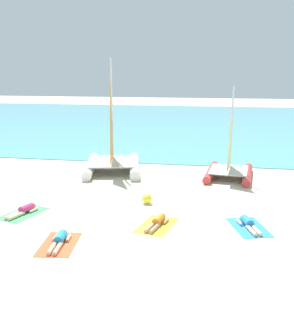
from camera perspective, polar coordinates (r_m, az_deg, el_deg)
The scene contains 13 objects.
ground_plane at distance 22.95m, azimuth 2.32°, elevation 0.19°, with size 120.00×120.00×0.00m, color beige.
ocean_water at distance 43.08m, azimuth 6.11°, elevation 6.59°, with size 120.00×40.00×0.05m, color #5BB2C1.
sailboat_red at distance 20.84m, azimuth 11.79°, elevation 0.47°, with size 2.63×3.80×4.68m.
sailboat_white at distance 21.84m, azimuth -5.04°, elevation 1.89°, with size 3.92×5.21×6.10m.
towel_leftmost at distance 16.23m, azimuth -17.45°, elevation -6.29°, with size 1.10×1.90×0.01m, color #4CB266.
sunbather_leftmost at distance 16.23m, azimuth -17.32°, elevation -5.81°, with size 0.81×1.55×0.30m.
towel_center_left at distance 13.21m, azimuth -12.58°, elevation -10.69°, with size 1.10×1.90×0.01m, color #EA5933.
sunbather_center_left at distance 13.22m, azimuth -12.53°, elevation -10.07°, with size 0.59×1.57×0.30m.
towel_center_right at distance 14.36m, azimuth 1.42°, elevation -8.30°, with size 1.10×1.90×0.01m, color yellow.
sunbather_center_right at distance 14.37m, azimuth 1.52°, elevation -7.75°, with size 0.73×1.56×0.30m.
towel_rightmost at distance 14.65m, azimuth 14.49°, elevation -8.30°, with size 1.10×1.90×0.01m, color #338CD8.
sunbather_rightmost at distance 14.66m, azimuth 14.43°, elevation -7.75°, with size 0.83×1.54×0.30m.
beach_ball at distance 16.56m, azimuth -0.01°, elevation -4.46°, with size 0.43×0.43×0.43m, color yellow.
Camera 1 is at (3.02, -12.09, 5.42)m, focal length 42.21 mm.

